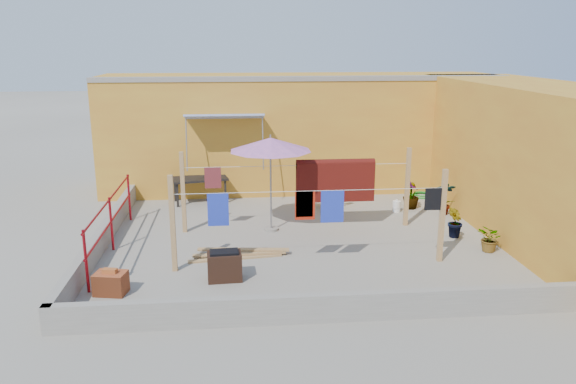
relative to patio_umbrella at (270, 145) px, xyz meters
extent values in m
plane|color=#9E998E|center=(0.59, -0.72, -1.93)|extent=(80.00, 80.00, 0.00)
cube|color=gold|center=(1.09, 3.98, -0.33)|extent=(11.00, 2.40, 3.20)
cube|color=gray|center=(1.09, 2.93, 1.22)|extent=(11.00, 0.35, 0.12)
cube|color=#2D51B2|center=(-1.01, 2.43, 0.32)|extent=(2.00, 0.79, 0.22)
cylinder|color=gray|center=(-1.96, 2.06, -0.33)|extent=(0.03, 0.30, 1.28)
cylinder|color=gray|center=(-0.06, 2.06, -0.33)|extent=(0.03, 0.30, 1.28)
cube|color=gold|center=(5.79, -0.72, -0.33)|extent=(2.40, 9.00, 3.20)
cube|color=gray|center=(0.59, -4.30, -1.71)|extent=(8.30, 0.16, 0.44)
cube|color=gray|center=(-3.49, -0.72, -1.71)|extent=(0.16, 7.30, 0.44)
cylinder|color=maroon|center=(-3.26, -2.92, -1.38)|extent=(0.05, 0.05, 1.10)
cylinder|color=maroon|center=(-3.26, -0.92, -1.38)|extent=(0.05, 0.05, 1.10)
cylinder|color=maroon|center=(-3.26, 1.08, -1.38)|extent=(0.05, 0.05, 1.10)
cylinder|color=maroon|center=(-3.26, -0.92, -0.88)|extent=(0.04, 4.20, 0.04)
cylinder|color=maroon|center=(-3.26, -0.92, -1.33)|extent=(0.04, 4.20, 0.04)
cube|color=tan|center=(-1.91, -2.12, -1.03)|extent=(0.09, 0.09, 1.80)
cube|color=tan|center=(3.09, -2.12, -1.03)|extent=(0.09, 0.09, 1.80)
cube|color=tan|center=(3.09, 0.08, -1.03)|extent=(0.09, 0.09, 1.80)
cube|color=tan|center=(-1.91, 0.08, -1.03)|extent=(0.09, 0.09, 1.80)
cylinder|color=silver|center=(0.59, -2.12, -0.48)|extent=(5.00, 0.01, 0.01)
cylinder|color=silver|center=(0.59, 0.08, -0.48)|extent=(5.00, 0.01, 0.01)
cube|color=#480F0C|center=(1.44, 0.08, -0.87)|extent=(1.74, 0.22, 0.87)
cube|color=black|center=(1.65, 0.08, -0.74)|extent=(0.36, 0.02, 0.51)
cube|color=maroon|center=(-1.26, 0.08, -0.71)|extent=(0.36, 0.02, 0.47)
cube|color=#2134B3|center=(-1.09, -2.12, -0.79)|extent=(0.38, 0.02, 0.61)
cube|color=black|center=(0.48, -2.12, -0.72)|extent=(0.31, 0.02, 0.49)
cube|color=#A91F0D|center=(0.49, -2.12, -0.75)|extent=(0.37, 0.02, 0.54)
cube|color=#2134B3|center=(0.99, -2.12, -0.79)|extent=(0.42, 0.02, 0.61)
cube|color=black|center=(2.89, -2.12, -0.69)|extent=(0.31, 0.02, 0.43)
cylinder|color=gray|center=(0.00, 0.00, -1.90)|extent=(0.32, 0.32, 0.05)
cylinder|color=gray|center=(0.00, 0.00, -0.90)|extent=(0.04, 0.04, 2.05)
cone|color=#CD6EB4|center=(0.00, 0.00, 0.01)|extent=(1.80, 1.80, 0.29)
cylinder|color=gray|center=(0.00, 0.00, 0.18)|extent=(0.04, 0.04, 0.09)
cube|color=black|center=(-1.70, 2.48, -1.30)|extent=(1.53, 0.98, 0.05)
cube|color=black|center=(-2.25, 2.07, -1.62)|extent=(0.05, 0.05, 0.62)
cube|color=black|center=(-2.36, 2.62, -1.62)|extent=(0.05, 0.05, 0.62)
cube|color=black|center=(-1.04, 2.33, -1.62)|extent=(0.05, 0.05, 0.62)
cube|color=black|center=(-1.16, 2.88, -1.62)|extent=(0.05, 0.05, 0.62)
cube|color=#A24825|center=(-2.87, -3.02, -1.75)|extent=(0.57, 0.46, 0.37)
cube|color=#AD5C28|center=(-2.87, -3.02, -1.52)|extent=(0.25, 0.15, 0.07)
cube|color=tan|center=(-0.80, -1.66, -1.91)|extent=(1.81, 0.34, 0.04)
cube|color=tan|center=(-0.72, -1.54, -1.87)|extent=(1.81, 0.18, 0.04)
cube|color=tan|center=(-0.64, -1.42, -1.83)|extent=(1.81, 0.32, 0.04)
cube|color=#321D13|center=(-0.99, -2.62, -1.68)|extent=(0.62, 0.43, 0.50)
cube|color=black|center=(-0.99, -2.62, -1.42)|extent=(0.51, 0.33, 0.04)
cylinder|color=white|center=(0.53, -3.92, -1.90)|extent=(0.49, 0.49, 0.06)
torus|color=white|center=(0.53, -3.92, -1.87)|extent=(0.52, 0.52, 0.05)
cylinder|color=white|center=(3.19, 1.14, -1.80)|extent=(0.20, 0.20, 0.27)
cylinder|color=white|center=(3.19, 1.14, -1.64)|extent=(0.05, 0.05, 0.05)
cylinder|color=white|center=(4.29, 1.32, -1.78)|extent=(0.22, 0.22, 0.29)
cylinder|color=white|center=(4.29, 1.32, -1.62)|extent=(0.06, 0.06, 0.05)
torus|color=#1C7E1F|center=(4.29, 2.47, -1.91)|extent=(0.57, 0.57, 0.04)
torus|color=#1C7E1F|center=(4.29, 2.47, -1.87)|extent=(0.48, 0.48, 0.04)
imported|color=#1E5117|center=(1.62, 1.66, -1.54)|extent=(0.73, 0.64, 0.78)
imported|color=#1E5117|center=(3.62, 1.38, -1.57)|extent=(0.53, 0.53, 0.72)
imported|color=#1E5117|center=(4.29, 0.79, -1.52)|extent=(0.49, 0.39, 0.83)
imported|color=#1E5117|center=(3.89, -0.87, -1.58)|extent=(0.36, 0.42, 0.70)
imported|color=#1E5117|center=(4.27, -1.75, -1.66)|extent=(0.56, 0.61, 0.55)
camera|label=1|loc=(-0.75, -11.87, 2.11)|focal=35.00mm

